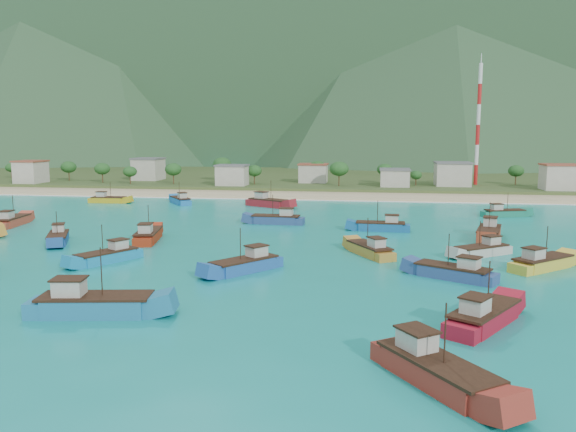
# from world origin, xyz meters

# --- Properties ---
(ground) EXTENTS (600.00, 600.00, 0.00)m
(ground) POSITION_xyz_m (0.00, 0.00, 0.00)
(ground) COLOR #0C7285
(ground) RESTS_ON ground
(beach) EXTENTS (400.00, 18.00, 1.20)m
(beach) POSITION_xyz_m (0.00, 79.00, 0.00)
(beach) COLOR beige
(beach) RESTS_ON ground
(land) EXTENTS (400.00, 110.00, 2.40)m
(land) POSITION_xyz_m (0.00, 140.00, 0.00)
(land) COLOR #385123
(land) RESTS_ON ground
(surf_line) EXTENTS (400.00, 2.50, 0.08)m
(surf_line) POSITION_xyz_m (0.00, 69.50, 0.00)
(surf_line) COLOR white
(surf_line) RESTS_ON ground
(mountains) EXTENTS (1520.00, 440.00, 260.00)m
(mountains) POSITION_xyz_m (-18.31, 403.81, 106.83)
(mountains) COLOR slate
(mountains) RESTS_ON ground
(village) EXTENTS (214.54, 27.98, 7.50)m
(village) POSITION_xyz_m (5.27, 100.90, 4.90)
(village) COLOR beige
(village) RESTS_ON ground
(vegetation) EXTENTS (276.95, 26.00, 8.78)m
(vegetation) POSITION_xyz_m (0.75, 103.42, 5.22)
(vegetation) COLOR #235623
(vegetation) RESTS_ON ground
(radio_tower) EXTENTS (1.20, 1.20, 38.99)m
(radio_tower) POSITION_xyz_m (53.26, 108.00, 21.10)
(radio_tower) COLOR red
(radio_tower) RESTS_ON ground
(boat_0) EXTENTS (8.47, 10.21, 6.11)m
(boat_0) POSITION_xyz_m (-29.93, 56.45, 0.72)
(boat_0) COLOR #1B6CB8
(boat_0) RESTS_ON ground
(boat_1) EXTENTS (8.76, 11.04, 6.53)m
(boat_1) POSITION_xyz_m (30.44, -30.39, 0.79)
(boat_1) COLOR maroon
(boat_1) RESTS_ON ground
(boat_3) EXTENTS (9.96, 9.27, 6.22)m
(boat_3) POSITION_xyz_m (42.49, -5.78, 0.74)
(boat_3) COLOR gold
(boat_3) RESTS_ON ground
(boat_4) EXTENTS (12.20, 8.81, 7.07)m
(boat_4) POSITION_xyz_m (-6.07, 53.84, 0.89)
(boat_4) COLOR maroon
(boat_4) RESTS_ON ground
(boat_5) EXTENTS (9.97, 3.25, 5.83)m
(boat_5) POSITION_xyz_m (-49.63, 55.55, 0.67)
(boat_5) COLOR gold
(boat_5) RESTS_ON ground
(boat_7) EXTENTS (6.92, 10.09, 5.80)m
(boat_7) POSITION_xyz_m (-32.14, 2.03, 0.66)
(boat_7) COLOR navy
(boat_7) RESTS_ON ground
(boat_8) EXTENTS (10.92, 3.68, 6.37)m
(boat_8) POSITION_xyz_m (0.74, 27.23, 0.77)
(boat_8) COLOR navy
(boat_8) RESTS_ON ground
(boat_10) EXTENTS (10.04, 5.60, 5.69)m
(boat_10) POSITION_xyz_m (48.60, 44.79, 0.64)
(boat_10) COLOR #17785D
(boat_10) RESTS_ON ground
(boat_11) EXTENTS (4.76, 11.14, 6.37)m
(boat_11) POSITION_xyz_m (-50.89, 17.01, 0.77)
(boat_11) COLOR #B4412C
(boat_11) RESTS_ON ground
(boat_12) EXTENTS (10.32, 3.39, 6.04)m
(boat_12) POSITION_xyz_m (21.64, 22.08, 0.70)
(boat_12) COLOR #145894
(boat_12) RESTS_ON ground
(boat_13) EXTENTS (6.28, 12.13, 6.88)m
(boat_13) POSITION_xyz_m (40.00, 16.66, 0.86)
(boat_13) COLOR maroon
(boat_13) RESTS_ON ground
(boat_14) EXTENTS (9.31, 11.14, 6.69)m
(boat_14) POSITION_xyz_m (24.59, -43.70, 0.82)
(boat_14) COLOR maroon
(boat_14) RESTS_ON ground
(boat_16) EXTENTS (5.47, 11.43, 6.50)m
(boat_16) POSITION_xyz_m (-17.76, 5.65, 0.79)
(boat_16) COLOR #9E2910
(boat_16) RESTS_ON ground
(boat_18) EXTENTS (12.86, 5.68, 7.34)m
(boat_18) POSITION_xyz_m (-7.57, -32.86, 0.94)
(boat_18) COLOR teal
(boat_18) RESTS_ON ground
(boat_19) EXTENTS (9.38, 7.95, 5.65)m
(boat_19) POSITION_xyz_m (36.30, 2.19, 0.63)
(boat_19) COLOR beige
(boat_19) RESTS_ON ground
(boat_20) EXTENTS (9.03, 10.36, 6.30)m
(boat_20) POSITION_xyz_m (3.41, -12.76, 0.75)
(boat_20) COLOR #2056A4
(boat_20) RESTS_ON ground
(boat_21) EXTENTS (10.43, 7.75, 6.08)m
(boat_21) POSITION_xyz_m (30.11, -12.71, 0.71)
(boat_21) COLOR navy
(boat_21) RESTS_ON ground
(boat_23) EXTENTS (7.62, 10.25, 5.97)m
(boat_23) POSITION_xyz_m (19.63, -0.28, 0.69)
(boat_23) COLOR #B8802D
(boat_23) RESTS_ON ground
(boat_25) EXTENTS (7.45, 10.09, 5.87)m
(boat_25) POSITION_xyz_m (-17.19, -10.25, 0.67)
(boat_25) COLOR #1483B8
(boat_25) RESTS_ON ground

